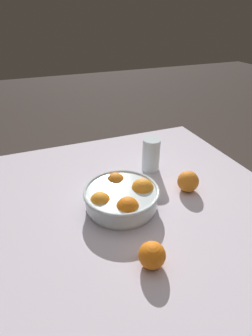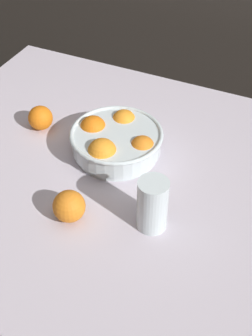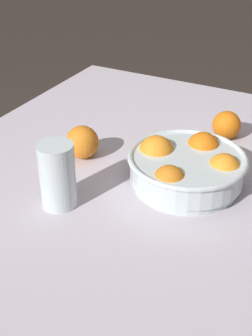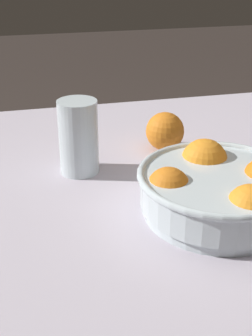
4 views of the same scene
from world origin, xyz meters
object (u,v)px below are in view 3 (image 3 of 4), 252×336
object	(u,v)px
juice_glass	(58,178)
fruit_bowl	(187,167)
orange_loose_front	(227,125)
orange_loose_near_bowl	(82,142)

from	to	relation	value
juice_glass	fruit_bowl	bearing A→B (deg)	133.54
juice_glass	orange_loose_front	world-z (taller)	juice_glass
juice_glass	orange_loose_near_bowl	distance (m)	0.20
orange_loose_front	orange_loose_near_bowl	bearing A→B (deg)	-47.21
orange_loose_front	juice_glass	bearing A→B (deg)	-25.75
juice_glass	orange_loose_near_bowl	world-z (taller)	juice_glass
orange_loose_near_bowl	orange_loose_front	bearing A→B (deg)	132.79
juice_glass	orange_loose_front	xyz separation A→B (m)	(-0.46, 0.22, -0.03)
fruit_bowl	juice_glass	bearing A→B (deg)	-46.46
fruit_bowl	juice_glass	distance (m)	0.29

